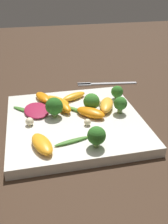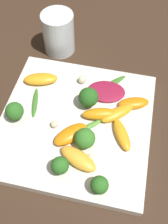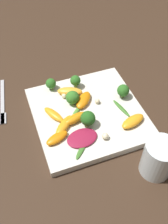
{
  "view_description": "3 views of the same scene",
  "coord_description": "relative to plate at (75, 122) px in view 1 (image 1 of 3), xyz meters",
  "views": [
    {
      "loc": [
        0.51,
        -0.09,
        0.32
      ],
      "look_at": [
        0.02,
        0.02,
        0.05
      ],
      "focal_mm": 42.0,
      "sensor_mm": 36.0,
      "label": 1
    },
    {
      "loc": [
        -0.08,
        0.27,
        0.47
      ],
      "look_at": [
        -0.02,
        -0.01,
        0.05
      ],
      "focal_mm": 42.0,
      "sensor_mm": 36.0,
      "label": 2
    },
    {
      "loc": [
        -0.18,
        -0.45,
        0.58
      ],
      "look_at": [
        -0.02,
        -0.01,
        0.04
      ],
      "focal_mm": 42.0,
      "sensor_mm": 36.0,
      "label": 3
    }
  ],
  "objects": [
    {
      "name": "broccoli_floret_2",
      "position": [
        0.12,
        0.02,
        0.04
      ],
      "size": [
        0.04,
        0.04,
        0.04
      ],
      "color": "#7A9E51",
      "rests_on": "plate"
    },
    {
      "name": "broccoli_floret_4",
      "position": [
        -0.03,
        0.05,
        0.03
      ],
      "size": [
        0.04,
        0.04,
        0.04
      ],
      "color": "#84AD5B",
      "rests_on": "plate"
    },
    {
      "name": "arugula_sprig_2",
      "position": [
        -0.03,
        0.01,
        0.01
      ],
      "size": [
        0.05,
        0.05,
        0.01
      ],
      "color": "#518E33",
      "rests_on": "plate"
    },
    {
      "name": "macadamia_nut_2",
      "position": [
        0.01,
        -0.1,
        0.02
      ],
      "size": [
        0.02,
        0.02,
        0.02
      ],
      "color": "beige",
      "rests_on": "plate"
    },
    {
      "name": "radicchio_leaf_0",
      "position": [
        -0.05,
        -0.08,
        0.02
      ],
      "size": [
        0.09,
        0.07,
        0.01
      ],
      "color": "maroon",
      "rests_on": "plate"
    },
    {
      "name": "orange_segment_6",
      "position": [
        0.1,
        -0.08,
        0.02
      ],
      "size": [
        0.08,
        0.05,
        0.02
      ],
      "color": "orange",
      "rests_on": "plate"
    },
    {
      "name": "broccoli_floret_3",
      "position": [
        -0.02,
        -0.04,
        0.04
      ],
      "size": [
        0.04,
        0.04,
        0.05
      ],
      "color": "#84AD5B",
      "rests_on": "plate"
    },
    {
      "name": "plate",
      "position": [
        0.0,
        0.0,
        0.0
      ],
      "size": [
        0.3,
        0.3,
        0.02
      ],
      "color": "silver",
      "rests_on": "ground_plane"
    },
    {
      "name": "orange_segment_4",
      "position": [
        -0.03,
        0.08,
        0.02
      ],
      "size": [
        0.08,
        0.06,
        0.02
      ],
      "color": "#FCAD33",
      "rests_on": "plate"
    },
    {
      "name": "arugula_sprig_1",
      "position": [
        -0.06,
        -0.11,
        0.01
      ],
      "size": [
        0.06,
        0.06,
        0.01
      ],
      "color": "#3D7528",
      "rests_on": "plate"
    },
    {
      "name": "orange_segment_1",
      "position": [
        -0.0,
        0.04,
        0.02
      ],
      "size": [
        0.07,
        0.07,
        0.02
      ],
      "color": "orange",
      "rests_on": "plate"
    },
    {
      "name": "fork",
      "position": [
        -0.23,
        0.13,
        -0.01
      ],
      "size": [
        0.04,
        0.19,
        0.01
      ],
      "color": "#B2B2B7",
      "rests_on": "ground_plane"
    },
    {
      "name": "orange_segment_0",
      "position": [
        -0.11,
        -0.06,
        0.02
      ],
      "size": [
        0.07,
        0.05,
        0.02
      ],
      "color": "orange",
      "rests_on": "plate"
    },
    {
      "name": "broccoli_floret_0",
      "position": [
        -0.0,
        0.11,
        0.04
      ],
      "size": [
        0.03,
        0.03,
        0.04
      ],
      "color": "#7A9E51",
      "rests_on": "plate"
    },
    {
      "name": "orange_segment_5",
      "position": [
        -0.05,
        -0.02,
        0.02
      ],
      "size": [
        0.08,
        0.04,
        0.02
      ],
      "color": "orange",
      "rests_on": "plate"
    },
    {
      "name": "arugula_sprig_0",
      "position": [
        0.09,
        -0.02,
        0.01
      ],
      "size": [
        0.03,
        0.08,
        0.01
      ],
      "color": "#3D7528",
      "rests_on": "plate"
    },
    {
      "name": "ground_plane",
      "position": [
        0.0,
        0.0,
        -0.01
      ],
      "size": [
        2.4,
        2.4,
        0.0
      ],
      "primitive_type": "plane",
      "color": "#382619"
    },
    {
      "name": "orange_segment_3",
      "position": [
        -0.08,
        -0.03,
        0.02
      ],
      "size": [
        0.07,
        0.07,
        0.02
      ],
      "color": "orange",
      "rests_on": "plate"
    },
    {
      "name": "macadamia_nut_0",
      "position": [
        0.04,
        0.02,
        0.02
      ],
      "size": [
        0.01,
        0.01,
        0.01
      ],
      "color": "beige",
      "rests_on": "plate"
    },
    {
      "name": "broccoli_floret_1",
      "position": [
        -0.07,
        0.13,
        0.03
      ],
      "size": [
        0.03,
        0.03,
        0.04
      ],
      "color": "#84AD5B",
      "rests_on": "plate"
    },
    {
      "name": "orange_segment_2",
      "position": [
        -0.1,
        0.02,
        0.02
      ],
      "size": [
        0.05,
        0.07,
        0.02
      ],
      "color": "orange",
      "rests_on": "plate"
    },
    {
      "name": "macadamia_nut_1",
      "position": [
        -0.05,
        0.08,
        0.02
      ],
      "size": [
        0.01,
        0.01,
        0.01
      ],
      "color": "beige",
      "rests_on": "plate"
    }
  ]
}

